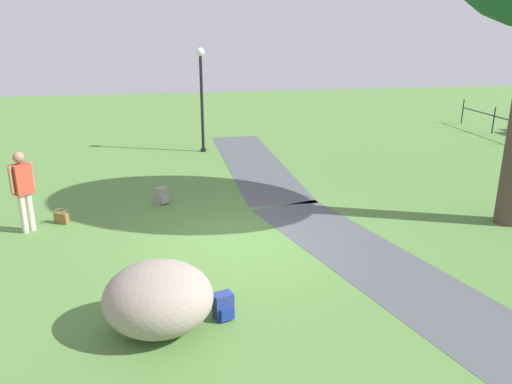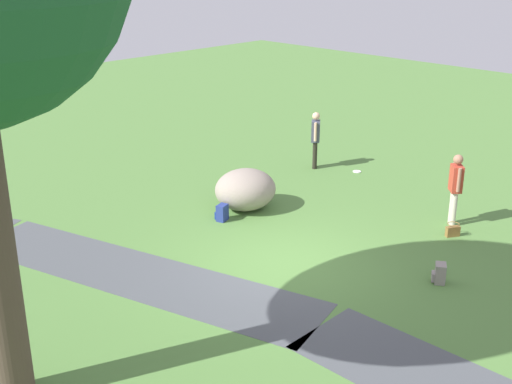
{
  "view_description": "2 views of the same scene",
  "coord_description": "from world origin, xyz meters",
  "px_view_note": "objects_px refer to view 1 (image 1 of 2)",
  "views": [
    {
      "loc": [
        9.23,
        -1.39,
        4.15
      ],
      "look_at": [
        0.06,
        0.28,
        1.07
      ],
      "focal_mm": 35.65,
      "sensor_mm": 36.0,
      "label": 1
    },
    {
      "loc": [
        -8.25,
        9.23,
        6.24
      ],
      "look_at": [
        1.88,
        -1.04,
        0.84
      ],
      "focal_mm": 46.81,
      "sensor_mm": 36.0,
      "label": 2
    }
  ],
  "objects_px": {
    "lawn_boulder": "(158,298)",
    "spare_backpack_on_lawn": "(162,196)",
    "woman_with_handbag": "(23,186)",
    "backpack_by_boulder": "(223,306)",
    "handbag_on_grass": "(61,217)",
    "lamp_post": "(201,89)"
  },
  "relations": [
    {
      "from": "lamp_post",
      "to": "handbag_on_grass",
      "type": "distance_m",
      "value": 7.36
    },
    {
      "from": "lamp_post",
      "to": "spare_backpack_on_lawn",
      "type": "height_order",
      "value": "lamp_post"
    },
    {
      "from": "backpack_by_boulder",
      "to": "spare_backpack_on_lawn",
      "type": "distance_m",
      "value": 5.39
    },
    {
      "from": "lamp_post",
      "to": "lawn_boulder",
      "type": "relative_size",
      "value": 1.96
    },
    {
      "from": "spare_backpack_on_lawn",
      "to": "lawn_boulder",
      "type": "bearing_deg",
      "value": -0.61
    },
    {
      "from": "lamp_post",
      "to": "woman_with_handbag",
      "type": "bearing_deg",
      "value": -33.0
    },
    {
      "from": "lawn_boulder",
      "to": "handbag_on_grass",
      "type": "xyz_separation_m",
      "value": [
        -4.54,
        -2.11,
        -0.37
      ]
    },
    {
      "from": "lawn_boulder",
      "to": "backpack_by_boulder",
      "type": "bearing_deg",
      "value": 98.53
    },
    {
      "from": "backpack_by_boulder",
      "to": "spare_backpack_on_lawn",
      "type": "relative_size",
      "value": 1.0
    },
    {
      "from": "spare_backpack_on_lawn",
      "to": "lamp_post",
      "type": "bearing_deg",
      "value": 164.55
    },
    {
      "from": "lamp_post",
      "to": "backpack_by_boulder",
      "type": "distance_m",
      "value": 10.7
    },
    {
      "from": "handbag_on_grass",
      "to": "backpack_by_boulder",
      "type": "bearing_deg",
      "value": 34.66
    },
    {
      "from": "lamp_post",
      "to": "spare_backpack_on_lawn",
      "type": "xyz_separation_m",
      "value": [
        5.18,
        -1.43,
        -1.94
      ]
    },
    {
      "from": "lawn_boulder",
      "to": "spare_backpack_on_lawn",
      "type": "distance_m",
      "value": 5.47
    },
    {
      "from": "woman_with_handbag",
      "to": "backpack_by_boulder",
      "type": "distance_m",
      "value": 5.5
    },
    {
      "from": "woman_with_handbag",
      "to": "backpack_by_boulder",
      "type": "relative_size",
      "value": 4.31
    },
    {
      "from": "lawn_boulder",
      "to": "woman_with_handbag",
      "type": "relative_size",
      "value": 1.02
    },
    {
      "from": "lawn_boulder",
      "to": "woman_with_handbag",
      "type": "distance_m",
      "value": 5.01
    },
    {
      "from": "handbag_on_grass",
      "to": "spare_backpack_on_lawn",
      "type": "relative_size",
      "value": 0.93
    },
    {
      "from": "lamp_post",
      "to": "handbag_on_grass",
      "type": "height_order",
      "value": "lamp_post"
    },
    {
      "from": "lawn_boulder",
      "to": "lamp_post",
      "type": "bearing_deg",
      "value": 172.03
    },
    {
      "from": "lawn_boulder",
      "to": "handbag_on_grass",
      "type": "height_order",
      "value": "lawn_boulder"
    }
  ]
}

